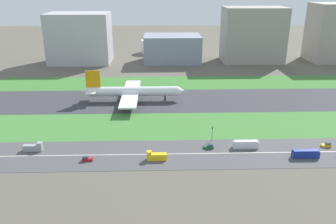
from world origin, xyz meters
name	(u,v)px	position (x,y,z in m)	size (l,w,h in m)	color
ground_plane	(188,100)	(0.00, 0.00, 0.00)	(800.00, 800.00, 0.00)	#5B564C
runway	(188,100)	(0.00, 0.00, 0.05)	(280.00, 46.00, 0.10)	#38383D
grass_median_north	(183,83)	(0.00, 41.00, 0.05)	(280.00, 36.00, 0.10)	#3D7A33
grass_median_south	(194,125)	(0.00, -41.00, 0.05)	(280.00, 36.00, 0.10)	#427F38
highway	(201,154)	(0.00, -73.00, 0.05)	(280.00, 28.00, 0.10)	#4C4C4F
highway_centerline	(201,153)	(0.00, -73.00, 0.11)	(266.00, 0.50, 0.01)	silver
airliner	(131,92)	(-35.71, 0.00, 6.23)	(65.00, 56.00, 19.70)	white
car_5	(327,145)	(58.25, -68.00, 0.92)	(4.40, 1.80, 2.00)	yellow
car_4	(87,159)	(-49.13, -78.00, 0.92)	(4.40, 1.80, 2.00)	#B2191E
truck_0	(156,156)	(-19.92, -78.00, 1.67)	(8.40, 2.50, 4.00)	yellow
bus_0	(246,144)	(20.78, -68.00, 1.82)	(11.60, 2.50, 3.50)	silver
car_2	(209,147)	(4.15, -68.00, 0.92)	(4.40, 1.80, 2.00)	#19662D
truck_1	(33,147)	(-74.73, -68.00, 1.67)	(8.40, 2.50, 4.00)	#99999E
bus_1	(306,154)	(44.24, -78.00, 1.82)	(11.60, 2.50, 3.50)	navy
traffic_light	(212,133)	(6.55, -60.01, 4.29)	(0.36, 0.50, 7.20)	#4C4C51
terminal_building	(80,38)	(-90.00, 114.00, 22.37)	(55.08, 37.16, 44.74)	#B2B2B7
hangar_building	(172,49)	(-5.21, 114.00, 12.30)	(52.01, 35.68, 24.61)	gray
office_tower	(253,35)	(69.62, 114.00, 24.75)	(55.38, 33.63, 49.49)	#9E998E
cargo_warehouse	(331,33)	(142.86, 114.00, 26.34)	(36.36, 36.72, 52.68)	#9E998E
fuel_tank_west	(152,46)	(-24.79, 159.00, 6.58)	(22.74, 22.74, 13.16)	silver
fuel_tank_centre	(179,45)	(4.27, 159.00, 8.00)	(23.59, 23.59, 16.01)	silver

